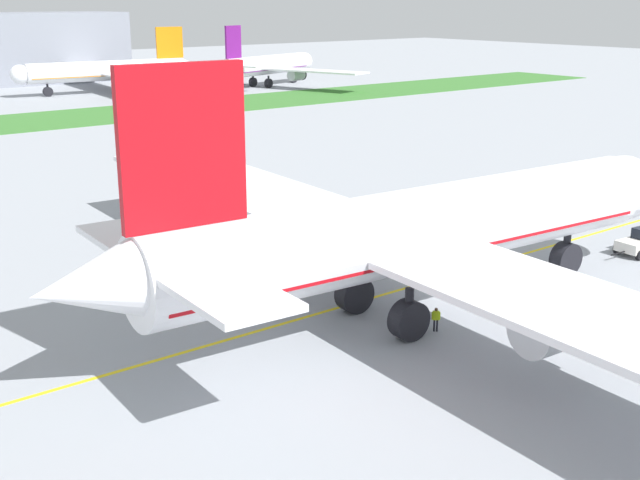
{
  "coord_description": "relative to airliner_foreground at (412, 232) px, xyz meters",
  "views": [
    {
      "loc": [
        -45.02,
        -40.68,
        21.66
      ],
      "look_at": [
        -7.68,
        6.58,
        3.98
      ],
      "focal_mm": 46.43,
      "sensor_mm": 36.0,
      "label": 1
    }
  ],
  "objects": [
    {
      "name": "ground_crew_wingwalker_port",
      "position": [
        -0.46,
        -3.0,
        -5.2
      ],
      "size": [
        0.5,
        0.48,
        1.69
      ],
      "color": "black",
      "rests_on": "ground"
    },
    {
      "name": "parked_airliner_far_outer",
      "position": [
        82.07,
        136.41,
        -1.03
      ],
      "size": [
        37.42,
        58.29,
        15.35
      ],
      "color": "white",
      "rests_on": "ground"
    },
    {
      "name": "pushback_tug",
      "position": [
        26.31,
        -1.8,
        -5.2
      ],
      "size": [
        5.9,
        2.85,
        2.24
      ],
      "color": "white",
      "rests_on": "ground"
    },
    {
      "name": "apron_taxi_line",
      "position": [
        6.27,
        4.49,
        -6.22
      ],
      "size": [
        280.0,
        0.36,
        0.01
      ],
      "primitive_type": "cube",
      "color": "yellow",
      "rests_on": "ground"
    },
    {
      "name": "airliner_foreground",
      "position": [
        0.0,
        0.0,
        0.0
      ],
      "size": [
        51.62,
        81.02,
        18.35
      ],
      "color": "white",
      "rests_on": "ground"
    },
    {
      "name": "parked_airliner_far_right",
      "position": [
        45.35,
        147.18,
        -1.16
      ],
      "size": [
        45.57,
        72.63,
        14.93
      ],
      "color": "white",
      "rests_on": "ground"
    },
    {
      "name": "ground_plane",
      "position": [
        6.27,
        1.82,
        -6.23
      ],
      "size": [
        600.0,
        600.0,
        0.0
      ],
      "primitive_type": "plane",
      "color": "#9399A0",
      "rests_on": "ground"
    },
    {
      "name": "service_truck_baggage_loader",
      "position": [
        13.4,
        48.14,
        -4.79
      ],
      "size": [
        5.12,
        3.65,
        2.61
      ],
      "color": "#33478C",
      "rests_on": "ground"
    }
  ]
}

